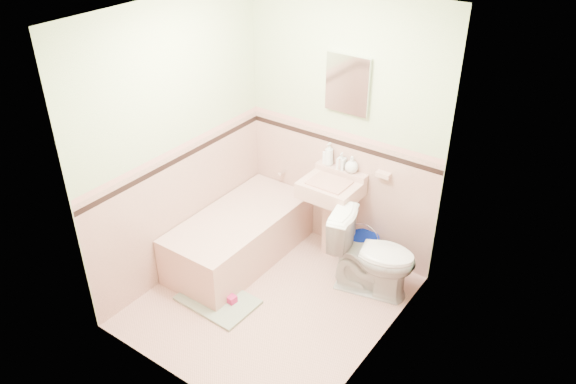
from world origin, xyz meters
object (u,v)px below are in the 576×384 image
Objects in this scene: bathtub at (240,238)px; soap_bottle_left at (329,154)px; soap_bottle_mid at (341,161)px; soap_bottle_right at (352,164)px; toilet at (373,255)px; bucket at (363,249)px; medicine_cabinet at (348,84)px; shoe at (228,297)px; sink at (329,220)px.

soap_bottle_left is (0.54, 0.71, 0.77)m from bathtub.
soap_bottle_mid is 0.11m from soap_bottle_right.
soap_bottle_right is (0.11, 0.00, -0.00)m from soap_bottle_mid.
toilet reaches higher than bathtub.
soap_bottle_mid is at bearing 180.00° from soap_bottle_right.
bathtub is 1.29m from soap_bottle_right.
soap_bottle_mid is at bearing 167.66° from bucket.
medicine_cabinet is 1.81× the size of bucket.
shoe is (0.33, -0.57, -0.17)m from bathtub.
bathtub is at bearing 90.85° from toilet.
soap_bottle_left reaches higher than soap_bottle_mid.
toilet is at bearing 50.74° from shoe.
soap_bottle_left is 0.25m from soap_bottle_right.
bathtub is at bearing -137.85° from soap_bottle_right.
toilet is 2.71× the size of bucket.
sink is at bearing 37.93° from bathtub.
soap_bottle_left reaches higher than sink.
bathtub is 1.82× the size of sink.
sink is 1.60× the size of medicine_cabinet.
soap_bottle_right is 0.85m from toilet.
soap_bottle_mid is (0.67, 0.71, 0.74)m from bathtub.
bucket is at bearing -12.34° from soap_bottle_mid.
shoe is at bearing -99.06° from soap_bottle_left.
soap_bottle_left is at bearing 128.16° from sink.
soap_bottle_right is at bearing 0.00° from soap_bottle_left.
bucket is (1.01, 0.64, -0.08)m from bathtub.
bathtub is 9.40× the size of shoe.
shoe is (-0.68, -1.21, -0.08)m from bucket.
soap_bottle_left is at bearing 180.00° from soap_bottle_right.
soap_bottle_left is at bearing 88.15° from shoe.
medicine_cabinet is 0.67× the size of toilet.
shoe is at bearing -107.45° from sink.
shoe is at bearing -119.28° from bucket.
bucket is 1.79× the size of shoe.
sink is at bearing -90.00° from medicine_cabinet.
soap_bottle_right is 1.00× the size of shoe.
toilet is at bearing -28.65° from soap_bottle_left.
toilet is at bearing -20.33° from sink.
bathtub is 6.60× the size of soap_bottle_left.
soap_bottle_mid is 0.21× the size of toilet.
soap_bottle_mid is (0.14, 0.00, -0.03)m from soap_bottle_left.
medicine_cabinet reaches higher than bathtub.
soap_bottle_mid is 0.58× the size of bucket.
soap_bottle_mid reaches higher than toilet.
sink reaches higher than shoe.
medicine_cabinet is at bearing 90.00° from sink.
medicine_cabinet is 3.14× the size of soap_bottle_mid.
bathtub is 1.20m from bucket.
bucket is 1.38m from shoe.
shoe is (-0.35, -1.10, -0.35)m from sink.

